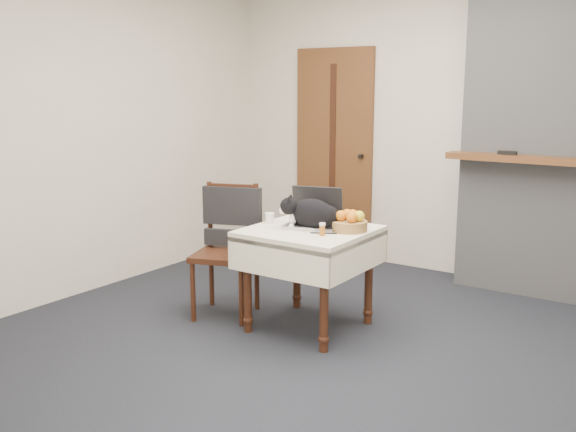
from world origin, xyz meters
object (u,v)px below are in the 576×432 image
Objects in this scene: pill_bottle at (322,229)px; chair at (229,231)px; laptop at (314,216)px; cream_jar at (270,218)px; fruit_basket at (350,223)px; door at (334,154)px; side_table at (309,245)px; cat at (314,214)px.

pill_bottle is 0.09× the size of chair.
laptop is 5.76× the size of cream_jar.
fruit_basket is at bearing -15.95° from laptop.
door reaches higher than chair.
door is 1.91m from chair.
side_table is 0.21m from cat.
laptop is at bearing 95.46° from cat.
cream_jar is 0.31× the size of fruit_basket.
cat is (0.05, -0.09, 0.03)m from laptop.
cat is 0.25m from fruit_basket.
cream_jar is at bearing 158.67° from cat.
cream_jar is at bearing 167.17° from pill_bottle.
cream_jar is at bearing -73.09° from door.
laptop is at bearing -179.60° from fruit_basket.
cream_jar is (-0.35, -0.02, -0.06)m from cat.
laptop is 0.86× the size of cat.
chair is at bearing -176.42° from side_table.
cat is (0.90, -1.81, -0.20)m from door.
cream_jar is 0.89× the size of pill_bottle.
cream_jar is (-0.32, -0.01, 0.15)m from side_table.
laptop is at bearing -63.62° from door.
chair is at bearing -171.36° from fruit_basket.
cat reaches higher than fruit_basket.
side_table is at bearing -16.19° from chair.
pill_bottle reaches higher than cream_jar.
pill_bottle reaches higher than side_table.
pill_bottle is at bearing -109.03° from fruit_basket.
door is 24.22× the size of pill_bottle.
door is 8.33× the size of fruit_basket.
cream_jar is 0.08× the size of chair.
cat is at bearing -76.26° from laptop.
chair is (-0.34, -0.03, -0.13)m from cream_jar.
door reaches higher than pill_bottle.
laptop is 0.45× the size of chair.
laptop reaches higher than cat.
fruit_basket is at bearing 70.97° from pill_bottle.
cat is 0.21m from pill_bottle.
side_table is 10.58× the size of cream_jar.
chair is (0.21, -1.86, -0.39)m from door.
cat is 0.35m from cream_jar.
laptop reaches higher than side_table.
chair is (-0.69, -0.05, -0.19)m from cat.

